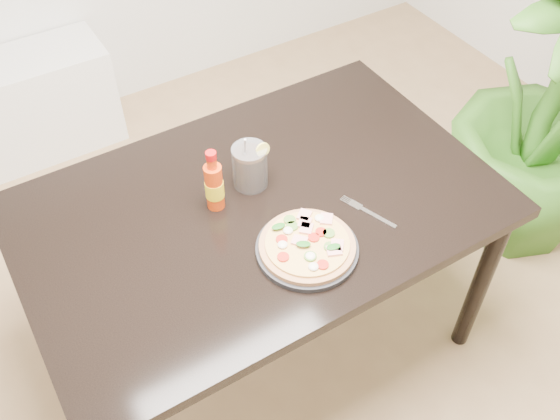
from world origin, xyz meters
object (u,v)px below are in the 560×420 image
plate (307,249)px  fork (367,211)px  houseplant (550,109)px  pizza (307,244)px  dining_table (260,222)px  hot_sauce_bottle (214,185)px  cola_cup (250,167)px

plate → fork: bearing=8.2°
fork → houseplant: size_ratio=0.15×
pizza → fork: size_ratio=1.45×
dining_table → pizza: size_ratio=5.29×
hot_sauce_bottle → houseplant: (1.37, -0.09, -0.22)m
hot_sauce_bottle → houseplant: houseplant is taller
plate → cola_cup: 0.32m
hot_sauce_bottle → houseplant: bearing=-3.8°
houseplant → plate: bearing=-171.1°
pizza → hot_sauce_bottle: bearing=115.4°
houseplant → cola_cup: bearing=174.5°
plate → houseplant: houseplant is taller
houseplant → dining_table: bearing=178.5°
plate → houseplant: 1.26m
dining_table → cola_cup: 0.17m
plate → pizza: 0.02m
fork → houseplant: (1.01, 0.16, -0.14)m
plate → fork: 0.23m
cola_cup → houseplant: size_ratio=0.16×
dining_table → houseplant: 1.26m
dining_table → hot_sauce_bottle: size_ratio=6.75×
pizza → houseplant: houseplant is taller
plate → hot_sauce_bottle: bearing=115.1°
hot_sauce_bottle → fork: hot_sauce_bottle is taller
plate → cola_cup: cola_cup is taller
hot_sauce_bottle → dining_table: bearing=-27.3°
hot_sauce_bottle → houseplant: 1.39m
dining_table → fork: (0.25, -0.19, 0.09)m
pizza → fork: bearing=8.0°
plate → hot_sauce_bottle: (-0.13, 0.28, 0.07)m
pizza → houseplant: size_ratio=0.22×
dining_table → pizza: pizza is taller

